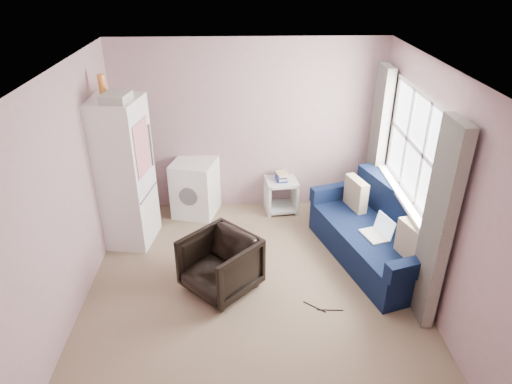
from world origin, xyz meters
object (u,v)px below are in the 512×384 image
Objects in this scene: fridge at (121,173)px; side_table at (281,192)px; armchair at (220,262)px; washing_machine at (195,186)px; sofa at (379,236)px.

side_table is at bearing 27.55° from fridge.
washing_machine reaches higher than armchair.
armchair is at bearing 178.21° from sofa.
fridge is 2.34m from side_table.
fridge is at bearing -126.76° from washing_machine.
sofa reaches higher than washing_machine.
washing_machine is at bearing 47.42° from fridge.
armchair is 0.34× the size of fridge.
side_table is 1.69m from sofa.
washing_machine is 1.27m from side_table.
washing_machine is at bearing -178.39° from side_table.
fridge is (-1.27, 1.09, 0.62)m from armchair.
armchair reaches higher than side_table.
fridge is at bearing 153.11° from sofa.
armchair is 1.99m from side_table.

